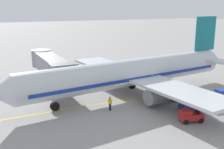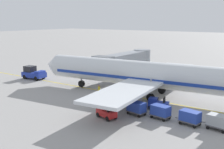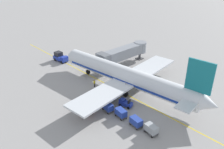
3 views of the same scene
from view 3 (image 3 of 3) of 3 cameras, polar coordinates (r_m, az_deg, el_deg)
ground_plane at (r=49.44m, az=0.40°, el=-3.34°), size 400.00×400.00×0.00m
gate_lead_in_line at (r=49.44m, az=0.40°, el=-3.34°), size 0.24×80.00×0.01m
parked_airliner at (r=47.46m, az=3.53°, el=-0.38°), size 30.38×37.35×10.63m
jet_bridge at (r=59.08m, az=2.97°, el=5.43°), size 16.08×3.50×4.98m
pushback_tractor at (r=64.12m, az=-12.69°, el=4.25°), size 2.64×4.60×2.40m
baggage_tug_lead at (r=41.79m, az=-6.19°, el=-8.47°), size 1.85×2.73×1.62m
baggage_tug_trailing at (r=43.16m, az=3.34°, el=-7.10°), size 1.82×2.72×1.62m
baggage_cart_front at (r=41.68m, az=-1.05°, el=-8.01°), size 1.61×2.97×1.58m
baggage_cart_second_in_train at (r=40.20m, az=2.24°, el=-9.47°), size 1.61×2.97×1.58m
baggage_cart_third_in_train at (r=38.41m, az=6.02°, el=-11.57°), size 1.61×2.97×1.58m
baggage_cart_tail_end at (r=37.30m, az=9.76°, el=-13.18°), size 1.61×2.97×1.58m
ground_crew_wing_walker at (r=49.55m, az=-4.40°, el=-2.10°), size 0.70×0.37×1.69m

